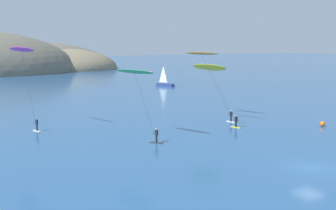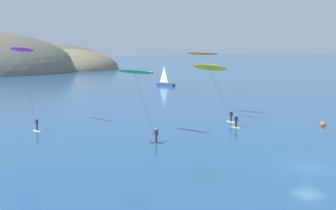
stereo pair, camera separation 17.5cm
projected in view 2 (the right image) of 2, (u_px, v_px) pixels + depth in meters
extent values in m
plane|color=#285689|center=(309.00, 168.00, 38.09)|extent=(600.00, 600.00, 0.00)
ellipsoid|color=#6B6656|center=(30.00, 69.00, 176.82)|extent=(73.02, 42.99, 23.07)
ellipsoid|color=#84755B|center=(64.00, 69.00, 175.57)|extent=(46.39, 37.94, 17.36)
cube|color=navy|center=(166.00, 85.00, 108.52)|extent=(3.51, 4.89, 0.70)
cone|color=navy|center=(174.00, 85.00, 107.26)|extent=(1.61, 2.22, 0.67)
cylinder|color=#B2B2B7|center=(167.00, 74.00, 107.94)|extent=(0.12, 0.12, 5.00)
pyramid|color=white|center=(164.00, 74.00, 108.44)|extent=(0.93, 1.62, 4.25)
cylinder|color=#A5A5AD|center=(164.00, 82.00, 108.75)|extent=(0.93, 1.62, 0.08)
cube|color=silver|center=(231.00, 122.00, 59.86)|extent=(0.60, 1.54, 0.08)
cylinder|color=black|center=(231.00, 119.00, 59.79)|extent=(0.22, 0.22, 0.80)
cube|color=black|center=(231.00, 114.00, 59.69)|extent=(0.31, 0.39, 0.60)
sphere|color=tan|center=(231.00, 111.00, 59.63)|extent=(0.22, 0.22, 0.22)
cylinder|color=black|center=(229.00, 114.00, 59.92)|extent=(0.53, 0.24, 0.04)
ellipsoid|color=orange|center=(202.00, 53.00, 61.63)|extent=(3.40, 5.83, 0.55)
cylinder|color=#0F7FE5|center=(202.00, 53.00, 61.63)|extent=(2.17, 5.11, 0.16)
cylinder|color=#333338|center=(215.00, 84.00, 60.79)|extent=(1.82, 4.50, 8.47)
cube|color=silver|center=(37.00, 131.00, 53.72)|extent=(0.83, 1.55, 0.08)
cylinder|color=#192338|center=(37.00, 127.00, 53.65)|extent=(0.22, 0.22, 0.80)
cube|color=#192338|center=(37.00, 122.00, 53.55)|extent=(0.29, 0.38, 0.60)
sphere|color=#9E7051|center=(37.00, 119.00, 53.49)|extent=(0.22, 0.22, 0.22)
cylinder|color=black|center=(35.00, 123.00, 53.80)|extent=(0.54, 0.20, 0.04)
ellipsoid|color=#D62D9E|center=(21.00, 49.00, 54.19)|extent=(2.93, 6.06, 0.81)
cylinder|color=#28D160|center=(21.00, 49.00, 54.18)|extent=(1.88, 5.47, 0.16)
cylinder|color=#333338|center=(28.00, 86.00, 54.00)|extent=(0.82, 2.53, 9.18)
cube|color=yellow|center=(236.00, 127.00, 55.99)|extent=(0.74, 1.55, 0.08)
cylinder|color=black|center=(236.00, 124.00, 55.92)|extent=(0.22, 0.22, 0.80)
cube|color=black|center=(236.00, 119.00, 55.82)|extent=(0.27, 0.38, 0.60)
sphere|color=tan|center=(236.00, 116.00, 55.76)|extent=(0.22, 0.22, 0.22)
cylinder|color=black|center=(234.00, 119.00, 56.10)|extent=(0.55, 0.16, 0.04)
ellipsoid|color=yellow|center=(209.00, 67.00, 58.48)|extent=(2.66, 6.29, 1.09)
cylinder|color=#1432E0|center=(209.00, 67.00, 58.47)|extent=(1.43, 5.73, 0.16)
cylinder|color=#333338|center=(221.00, 93.00, 57.29)|extent=(1.03, 4.52, 6.65)
cube|color=#2D2D33|center=(156.00, 143.00, 47.46)|extent=(1.23, 1.43, 0.08)
cylinder|color=black|center=(156.00, 139.00, 47.39)|extent=(0.22, 0.22, 0.80)
cube|color=black|center=(156.00, 133.00, 47.29)|extent=(0.31, 0.39, 0.60)
sphere|color=tan|center=(156.00, 129.00, 47.23)|extent=(0.22, 0.22, 0.22)
cylinder|color=black|center=(154.00, 133.00, 47.52)|extent=(0.53, 0.24, 0.04)
ellipsoid|color=green|center=(134.00, 72.00, 48.34)|extent=(3.43, 5.92, 0.69)
cylinder|color=#D660B7|center=(134.00, 71.00, 48.33)|extent=(2.19, 5.20, 0.16)
cylinder|color=#333338|center=(144.00, 103.00, 47.94)|extent=(1.11, 2.76, 6.74)
sphere|color=orange|center=(323.00, 124.00, 56.74)|extent=(0.70, 0.70, 0.70)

